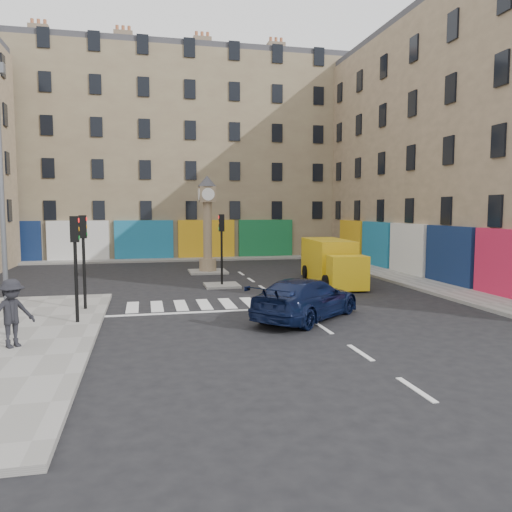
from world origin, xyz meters
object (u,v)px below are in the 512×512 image
object	(u,v)px
traffic_light_left_far	(83,247)
clock_pillar	(207,218)
lamp_post	(1,186)
navy_sedan	(306,299)
pedestrian_dark	(12,313)
traffic_light_island	(222,238)
yellow_van	(331,262)
traffic_light_left_near	(75,252)

from	to	relation	value
traffic_light_left_far	clock_pillar	world-z (taller)	clock_pillar
lamp_post	clock_pillar	size ratio (longest dim) A/B	1.36
navy_sedan	pedestrian_dark	world-z (taller)	pedestrian_dark
traffic_light_island	lamp_post	distance (m)	12.52
traffic_light_left_far	yellow_van	distance (m)	13.58
traffic_light_island	clock_pillar	bearing A→B (deg)	90.00
lamp_post	traffic_light_left_near	bearing A→B (deg)	36.38
traffic_light_island	yellow_van	xyz separation A→B (m)	(6.10, -0.07, -1.41)
traffic_light_left_far	traffic_light_island	distance (m)	8.30
pedestrian_dark	traffic_light_island	bearing A→B (deg)	14.06
traffic_light_left_near	navy_sedan	bearing A→B (deg)	-4.55
clock_pillar	pedestrian_dark	bearing A→B (deg)	-114.58
traffic_light_left_far	lamp_post	world-z (taller)	lamp_post
traffic_light_left_near	pedestrian_dark	distance (m)	3.59
lamp_post	pedestrian_dark	size ratio (longest dim) A/B	4.22
traffic_light_left_near	lamp_post	xyz separation A→B (m)	(-1.90, -1.40, 2.17)
navy_sedan	yellow_van	bearing A→B (deg)	-68.73
lamp_post	navy_sedan	distance (m)	10.88
traffic_light_island	lamp_post	size ratio (longest dim) A/B	0.45
traffic_light_left_far	yellow_van	size ratio (longest dim) A/B	0.55
traffic_light_left_far	lamp_post	bearing A→B (deg)	-116.57
traffic_light_left_far	lamp_post	xyz separation A→B (m)	(-1.90, -3.80, 2.17)
traffic_light_island	yellow_van	distance (m)	6.26
traffic_light_left_near	lamp_post	bearing A→B (deg)	-143.62
traffic_light_left_near	traffic_light_left_far	distance (m)	2.40
clock_pillar	traffic_light_left_far	bearing A→B (deg)	-118.94
lamp_post	pedestrian_dark	bearing A→B (deg)	-71.37
traffic_light_left_far	pedestrian_dark	world-z (taller)	traffic_light_left_far
clock_pillar	navy_sedan	world-z (taller)	clock_pillar
lamp_post	traffic_light_island	bearing A→B (deg)	48.29
traffic_light_island	yellow_van	bearing A→B (deg)	-0.63
traffic_light_left_near	clock_pillar	bearing A→B (deg)	65.45
navy_sedan	pedestrian_dark	distance (m)	9.83
yellow_van	traffic_light_left_near	bearing A→B (deg)	-143.21
lamp_post	traffic_light_left_far	bearing A→B (deg)	63.43
clock_pillar	yellow_van	distance (m)	8.92
traffic_light_left_near	navy_sedan	distance (m)	8.41
traffic_light_left_near	traffic_light_left_far	xyz separation A→B (m)	(0.00, 2.40, 0.00)
traffic_light_left_far	lamp_post	size ratio (longest dim) A/B	0.45
traffic_light_left_near	clock_pillar	world-z (taller)	clock_pillar
traffic_light_left_near	yellow_van	xyz separation A→B (m)	(12.40, 7.73, -1.44)
yellow_van	pedestrian_dark	bearing A→B (deg)	-137.30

